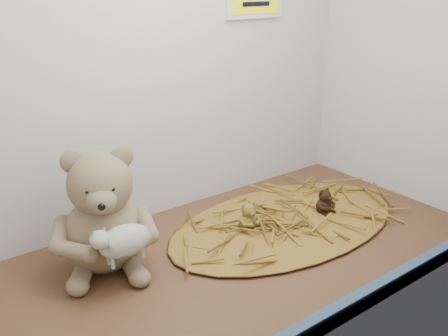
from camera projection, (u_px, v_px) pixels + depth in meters
alcove_shell at (207, 48)px, 101.85cm from camera, size 120.40×60.20×90.40cm
front_rail at (332, 317)px, 89.25cm from camera, size 119.28×2.20×3.60cm
straw_bed at (286, 221)px, 126.49cm from camera, size 66.92×38.86×1.30cm
main_teddy at (102, 209)px, 103.62cm from camera, size 28.93×29.59×27.02cm
toy_lamb at (125, 241)px, 97.56cm from camera, size 14.05×8.57×9.08cm
mini_teddy_tan at (248, 215)px, 120.83cm from camera, size 5.61×5.92×6.93cm
mini_teddy_brown at (324, 200)px, 129.24cm from camera, size 5.86×6.13×6.69cm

